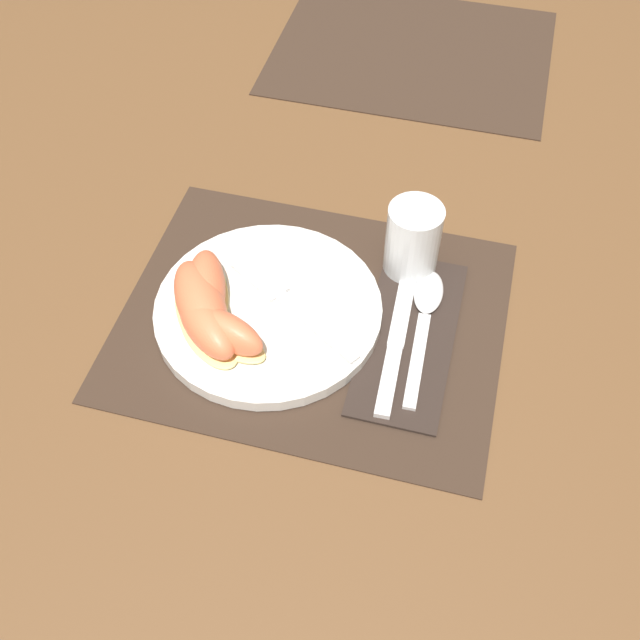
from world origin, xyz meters
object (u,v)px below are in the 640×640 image
(plate, at_px, (268,310))
(citrus_wedge_2, at_px, (207,327))
(citrus_wedge_1, at_px, (201,306))
(juice_glass, at_px, (412,244))
(knife, at_px, (398,334))
(citrus_wedge_0, at_px, (206,292))
(spoon, at_px, (426,309))
(citrus_wedge_3, at_px, (226,333))
(fork, at_px, (285,300))

(plate, height_order, citrus_wedge_2, citrus_wedge_2)
(citrus_wedge_1, height_order, citrus_wedge_2, citrus_wedge_1)
(juice_glass, relative_size, knife, 0.40)
(citrus_wedge_0, bearing_deg, spoon, 13.96)
(citrus_wedge_0, bearing_deg, citrus_wedge_1, -83.99)
(plate, height_order, citrus_wedge_3, citrus_wedge_3)
(juice_glass, height_order, citrus_wedge_2, juice_glass)
(spoon, bearing_deg, citrus_wedge_3, -151.56)
(knife, relative_size, citrus_wedge_2, 2.12)
(fork, relative_size, citrus_wedge_3, 1.69)
(fork, height_order, citrus_wedge_1, citrus_wedge_1)
(plate, height_order, knife, plate)
(knife, relative_size, citrus_wedge_3, 2.20)
(citrus_wedge_1, bearing_deg, citrus_wedge_2, -57.47)
(knife, distance_m, citrus_wedge_1, 0.22)
(plate, xyz_separation_m, citrus_wedge_2, (-0.05, -0.06, 0.03))
(juice_glass, relative_size, citrus_wedge_3, 0.89)
(spoon, xyz_separation_m, citrus_wedge_1, (-0.24, -0.08, 0.03))
(knife, relative_size, spoon, 1.20)
(plate, bearing_deg, knife, 1.90)
(juice_glass, height_order, citrus_wedge_0, juice_glass)
(spoon, relative_size, citrus_wedge_0, 1.50)
(spoon, bearing_deg, citrus_wedge_2, -154.41)
(spoon, distance_m, fork, 0.16)
(citrus_wedge_0, distance_m, citrus_wedge_1, 0.02)
(knife, bearing_deg, citrus_wedge_2, -161.87)
(spoon, bearing_deg, citrus_wedge_0, -166.04)
(juice_glass, distance_m, citrus_wedge_1, 0.25)
(citrus_wedge_0, bearing_deg, juice_glass, 30.99)
(knife, height_order, citrus_wedge_3, citrus_wedge_3)
(knife, xyz_separation_m, fork, (-0.13, 0.01, 0.01))
(citrus_wedge_1, bearing_deg, juice_glass, 35.30)
(plate, distance_m, citrus_wedge_2, 0.08)
(fork, xyz_separation_m, citrus_wedge_3, (-0.04, -0.07, 0.02))
(citrus_wedge_1, bearing_deg, knife, 10.38)
(fork, xyz_separation_m, citrus_wedge_0, (-0.08, -0.02, 0.02))
(juice_glass, distance_m, citrus_wedge_2, 0.26)
(plate, bearing_deg, juice_glass, 38.35)
(knife, distance_m, citrus_wedge_0, 0.22)
(juice_glass, xyz_separation_m, citrus_wedge_0, (-0.21, -0.13, -0.01))
(knife, bearing_deg, juice_glass, 93.35)
(knife, bearing_deg, fork, 177.19)
(plate, bearing_deg, spoon, 15.04)
(citrus_wedge_3, bearing_deg, juice_glass, 45.85)
(juice_glass, xyz_separation_m, citrus_wedge_2, (-0.19, -0.17, -0.01))
(juice_glass, height_order, spoon, juice_glass)
(citrus_wedge_1, xyz_separation_m, citrus_wedge_2, (0.02, -0.03, -0.00))
(knife, xyz_separation_m, citrus_wedge_1, (-0.21, -0.04, 0.03))
(spoon, xyz_separation_m, citrus_wedge_2, (-0.22, -0.11, 0.03))
(juice_glass, distance_m, fork, 0.16)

